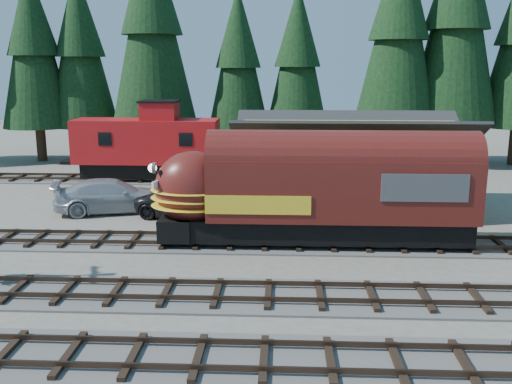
{
  "coord_description": "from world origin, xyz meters",
  "views": [
    {
      "loc": [
        -3.76,
        -20.62,
        8.0
      ],
      "look_at": [
        -4.9,
        4.0,
        2.43
      ],
      "focal_mm": 40.0,
      "sensor_mm": 36.0,
      "label": 1
    }
  ],
  "objects_px": {
    "pickup_truck_b": "(112,196)",
    "depot": "(351,157)",
    "caboose": "(148,144)",
    "pickup_truck_a": "(190,202)",
    "locomotive": "(306,195)"
  },
  "relations": [
    {
      "from": "locomotive",
      "to": "pickup_truck_a",
      "type": "bearing_deg",
      "value": 142.2
    },
    {
      "from": "locomotive",
      "to": "caboose",
      "type": "xyz_separation_m",
      "value": [
        -10.37,
        14.0,
        0.23
      ]
    },
    {
      "from": "depot",
      "to": "locomotive",
      "type": "xyz_separation_m",
      "value": [
        -2.67,
        -6.5,
        -0.65
      ]
    },
    {
      "from": "depot",
      "to": "pickup_truck_b",
      "type": "height_order",
      "value": "depot"
    },
    {
      "from": "locomotive",
      "to": "pickup_truck_a",
      "type": "relative_size",
      "value": 2.57
    },
    {
      "from": "pickup_truck_a",
      "to": "depot",
      "type": "bearing_deg",
      "value": -68.4
    },
    {
      "from": "pickup_truck_b",
      "to": "depot",
      "type": "bearing_deg",
      "value": -101.32
    },
    {
      "from": "depot",
      "to": "pickup_truck_b",
      "type": "xyz_separation_m",
      "value": [
        -13.07,
        -1.05,
        -2.06
      ]
    },
    {
      "from": "caboose",
      "to": "pickup_truck_b",
      "type": "height_order",
      "value": "caboose"
    },
    {
      "from": "depot",
      "to": "pickup_truck_a",
      "type": "bearing_deg",
      "value": -167.85
    },
    {
      "from": "pickup_truck_a",
      "to": "caboose",
      "type": "bearing_deg",
      "value": 34.57
    },
    {
      "from": "caboose",
      "to": "pickup_truck_a",
      "type": "relative_size",
      "value": 1.76
    },
    {
      "from": "depot",
      "to": "caboose",
      "type": "height_order",
      "value": "caboose"
    },
    {
      "from": "depot",
      "to": "locomotive",
      "type": "bearing_deg",
      "value": -112.35
    },
    {
      "from": "pickup_truck_a",
      "to": "pickup_truck_b",
      "type": "height_order",
      "value": "pickup_truck_b"
    }
  ]
}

